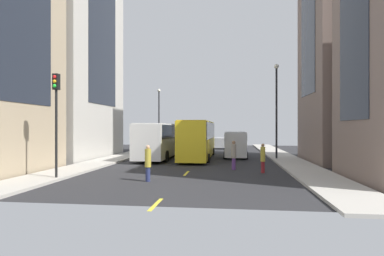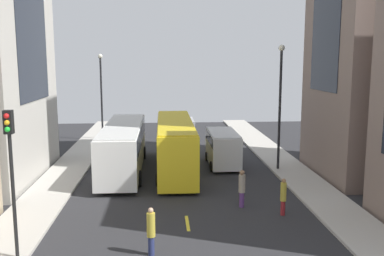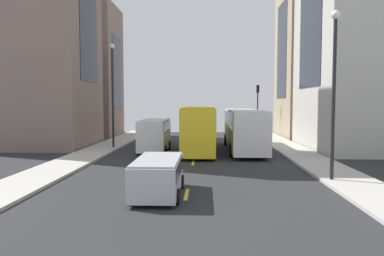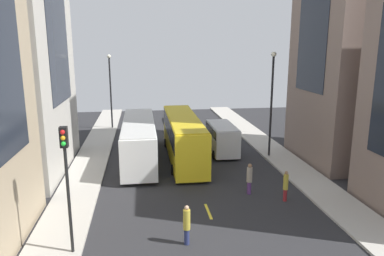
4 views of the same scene
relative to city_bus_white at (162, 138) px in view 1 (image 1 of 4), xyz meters
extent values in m
plane|color=#28282B|center=(3.94, 2.38, -2.01)|extent=(42.63, 42.63, 0.00)
cube|color=#B2ADA3|center=(-3.99, 2.38, -1.93)|extent=(2.76, 44.00, 0.15)
cube|color=#B2ADA3|center=(11.88, 2.38, -1.93)|extent=(2.76, 44.00, 0.15)
cube|color=yellow|center=(3.94, -18.62, -2.00)|extent=(0.16, 2.00, 0.01)
cube|color=yellow|center=(3.94, -10.22, -2.00)|extent=(0.16, 2.00, 0.01)
cube|color=yellow|center=(3.94, -1.82, -2.00)|extent=(0.16, 2.00, 0.01)
cube|color=yellow|center=(3.94, 6.58, -2.00)|extent=(0.16, 2.00, 0.01)
cube|color=yellow|center=(3.94, 14.98, -2.00)|extent=(0.16, 2.00, 0.01)
cube|color=yellow|center=(3.94, 23.38, -2.00)|extent=(0.16, 2.00, 0.01)
cube|color=#B7B2A8|center=(-9.93, -1.13, 9.59)|extent=(8.73, 11.58, 23.19)
cube|color=#1E232D|center=(-9.93, -1.13, 9.59)|extent=(8.81, 6.37, 12.75)
cube|color=#7A665B|center=(18.29, -2.12, 10.91)|extent=(9.65, 8.64, 25.84)
cube|color=#1E232D|center=(18.29, -2.12, 10.91)|extent=(9.75, 4.75, 14.21)
cube|color=silver|center=(0.00, 0.00, -0.23)|extent=(2.55, 12.03, 3.00)
cube|color=black|center=(0.00, 0.00, 0.62)|extent=(2.60, 11.07, 1.20)
cube|color=beige|center=(0.00, 0.00, 1.31)|extent=(2.45, 11.55, 0.08)
cylinder|color=black|center=(-1.17, 3.73, -1.51)|extent=(0.46, 1.00, 1.00)
cylinder|color=black|center=(1.17, 3.73, -1.51)|extent=(0.46, 1.00, 1.00)
cylinder|color=black|center=(-1.17, -3.73, -1.51)|extent=(0.46, 1.00, 1.00)
cylinder|color=black|center=(1.17, -3.73, -1.51)|extent=(0.46, 1.00, 1.00)
cube|color=yellow|center=(3.67, 0.05, -0.15)|extent=(2.45, 12.39, 3.30)
cube|color=black|center=(3.67, 0.05, 0.71)|extent=(2.50, 11.40, 1.48)
cube|color=gold|center=(3.67, 0.05, 1.54)|extent=(2.35, 11.89, 0.08)
cylinder|color=black|center=(2.54, 3.89, -1.63)|extent=(0.44, 0.76, 0.76)
cylinder|color=black|center=(4.79, 3.89, -1.63)|extent=(0.44, 0.76, 0.76)
cylinder|color=black|center=(2.54, -3.79, -1.63)|extent=(0.44, 0.76, 0.76)
cylinder|color=black|center=(4.79, -3.79, -1.63)|extent=(0.44, 0.76, 0.76)
cube|color=white|center=(7.25, 1.14, -0.66)|extent=(2.05, 5.16, 2.30)
cube|color=black|center=(7.25, 1.14, 0.09)|extent=(2.09, 4.75, 0.69)
cube|color=silver|center=(7.25, 1.14, 0.53)|extent=(1.97, 4.95, 0.08)
cylinder|color=black|center=(6.30, 2.73, -1.65)|extent=(0.37, 0.72, 0.72)
cylinder|color=black|center=(8.19, 2.73, -1.65)|extent=(0.37, 0.72, 0.72)
cylinder|color=black|center=(6.30, -0.46, -1.65)|extent=(0.37, 0.72, 0.72)
cylinder|color=black|center=(8.19, -0.46, -1.65)|extent=(0.37, 0.72, 0.72)
cube|color=#B7BABF|center=(5.15, 15.18, -1.17)|extent=(1.84, 4.38, 1.34)
cube|color=black|center=(5.15, 15.18, -0.83)|extent=(1.88, 4.03, 0.56)
cube|color=#9C9EA2|center=(5.15, 15.18, -0.46)|extent=(1.77, 4.20, 0.08)
cylinder|color=black|center=(4.30, 16.53, -1.70)|extent=(0.33, 0.62, 0.62)
cylinder|color=black|center=(6.00, 16.53, -1.70)|extent=(0.33, 0.62, 0.62)
cylinder|color=black|center=(4.30, 13.82, -1.70)|extent=(0.33, 0.62, 0.62)
cylinder|color=black|center=(6.00, 13.82, -1.70)|extent=(0.33, 0.62, 0.62)
cylinder|color=#593372|center=(7.01, -8.06, -1.60)|extent=(0.27, 0.27, 0.82)
cylinder|color=gray|center=(7.01, -8.06, -0.70)|extent=(0.36, 0.36, 0.98)
sphere|color=#8C6647|center=(7.01, -8.06, -0.08)|extent=(0.25, 0.25, 0.25)
cylinder|color=navy|center=(2.27, -13.57, -1.61)|extent=(0.26, 0.26, 0.79)
cylinder|color=gold|center=(2.27, -13.57, -0.71)|extent=(0.35, 0.35, 1.00)
sphere|color=tan|center=(2.27, -13.57, -0.10)|extent=(0.22, 0.22, 0.22)
cylinder|color=maroon|center=(8.89, -9.41, -1.63)|extent=(0.23, 0.23, 0.75)
cylinder|color=gold|center=(8.89, -9.41, -0.78)|extent=(0.31, 0.31, 0.96)
sphere|color=#8C6647|center=(8.89, -9.41, -0.19)|extent=(0.22, 0.22, 0.22)
cylinder|color=black|center=(-3.01, -13.72, 0.62)|extent=(0.14, 0.14, 4.97)
cube|color=black|center=(-3.01, -13.72, 3.56)|extent=(0.32, 0.32, 0.90)
sphere|color=red|center=(-3.01, -13.90, 3.81)|extent=(0.20, 0.20, 0.20)
sphere|color=orange|center=(-3.01, -13.90, 3.56)|extent=(0.20, 0.20, 0.20)
sphere|color=green|center=(-3.01, -13.90, 3.31)|extent=(0.20, 0.20, 0.20)
cylinder|color=black|center=(11.00, -0.57, 2.31)|extent=(0.18, 0.18, 8.34)
sphere|color=silver|center=(11.00, -0.57, 6.66)|extent=(0.44, 0.44, 0.44)
cylinder|color=black|center=(-3.11, 12.25, 2.06)|extent=(0.18, 0.18, 7.83)
sphere|color=silver|center=(-3.11, 12.25, 6.15)|extent=(0.44, 0.44, 0.44)
camera|label=1|loc=(6.82, -30.44, 0.93)|focal=29.44mm
camera|label=2|loc=(2.79, -30.35, 5.91)|focal=40.65mm
camera|label=3|loc=(3.12, 30.70, 1.93)|focal=34.83mm
camera|label=4|loc=(0.34, -29.36, 7.39)|focal=34.11mm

